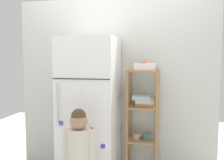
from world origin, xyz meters
TOP-DOWN VIEW (x-y plane):
  - kitchen_wall_back at (0.00, 0.36)m, footprint 2.45×0.03m
  - refrigerator at (-0.22, 0.02)m, footprint 0.61×0.65m
  - child_standing at (-0.16, -0.52)m, footprint 0.30×0.22m
  - pantry_shelf_unit at (0.37, 0.16)m, footprint 0.36×0.33m
  - fruit_bin at (0.39, 0.18)m, footprint 0.24×0.19m

SIDE VIEW (x-z plane):
  - child_standing at x=-0.16m, z-range 0.10..1.03m
  - pantry_shelf_unit at x=0.37m, z-range 0.13..1.39m
  - refrigerator at x=-0.22m, z-range 0.00..1.61m
  - kitchen_wall_back at x=0.00m, z-range 0.00..2.11m
  - fruit_bin at x=0.39m, z-range 1.26..1.34m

